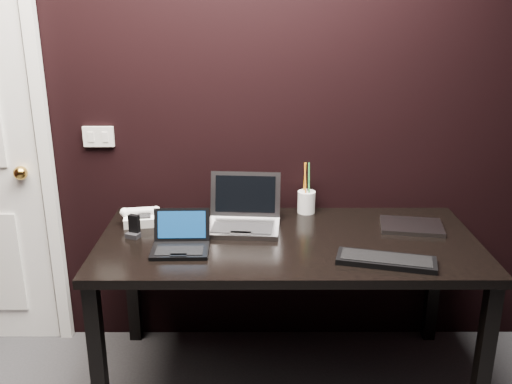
{
  "coord_description": "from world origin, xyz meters",
  "views": [
    {
      "loc": [
        0.15,
        -0.96,
        1.76
      ],
      "look_at": [
        0.16,
        1.35,
        0.98
      ],
      "focal_mm": 40.0,
      "sensor_mm": 36.0,
      "label": 1
    }
  ],
  "objects_px": {
    "desk": "(288,255)",
    "mobile_phone": "(134,229)",
    "ext_keyboard": "(386,260)",
    "closed_laptop": "(412,226)",
    "desk_phone": "(141,217)",
    "silver_laptop": "(243,218)",
    "pen_cup": "(306,201)",
    "netbook": "(181,243)"
  },
  "relations": [
    {
      "from": "closed_laptop",
      "to": "desk_phone",
      "type": "height_order",
      "value": "desk_phone"
    },
    {
      "from": "closed_laptop",
      "to": "pen_cup",
      "type": "bearing_deg",
      "value": 156.37
    },
    {
      "from": "closed_laptop",
      "to": "pen_cup",
      "type": "relative_size",
      "value": 1.21
    },
    {
      "from": "desk",
      "to": "mobile_phone",
      "type": "bearing_deg",
      "value": 177.86
    },
    {
      "from": "desk_phone",
      "to": "pen_cup",
      "type": "bearing_deg",
      "value": 10.72
    },
    {
      "from": "silver_laptop",
      "to": "ext_keyboard",
      "type": "relative_size",
      "value": 0.85
    },
    {
      "from": "silver_laptop",
      "to": "desk_phone",
      "type": "relative_size",
      "value": 1.83
    },
    {
      "from": "netbook",
      "to": "ext_keyboard",
      "type": "xyz_separation_m",
      "value": [
        0.86,
        -0.13,
        -0.02
      ]
    },
    {
      "from": "mobile_phone",
      "to": "pen_cup",
      "type": "distance_m",
      "value": 0.86
    },
    {
      "from": "silver_laptop",
      "to": "mobile_phone",
      "type": "bearing_deg",
      "value": -166.95
    },
    {
      "from": "ext_keyboard",
      "to": "closed_laptop",
      "type": "relative_size",
      "value": 1.34
    },
    {
      "from": "netbook",
      "to": "ext_keyboard",
      "type": "height_order",
      "value": "netbook"
    },
    {
      "from": "netbook",
      "to": "desk_phone",
      "type": "bearing_deg",
      "value": 127.17
    },
    {
      "from": "silver_laptop",
      "to": "desk_phone",
      "type": "distance_m",
      "value": 0.49
    },
    {
      "from": "desk",
      "to": "silver_laptop",
      "type": "height_order",
      "value": "silver_laptop"
    },
    {
      "from": "silver_laptop",
      "to": "ext_keyboard",
      "type": "bearing_deg",
      "value": -33.33
    },
    {
      "from": "desk",
      "to": "netbook",
      "type": "xyz_separation_m",
      "value": [
        -0.47,
        -0.12,
        0.11
      ]
    },
    {
      "from": "silver_laptop",
      "to": "closed_laptop",
      "type": "xyz_separation_m",
      "value": [
        0.79,
        -0.01,
        -0.03
      ]
    },
    {
      "from": "silver_laptop",
      "to": "mobile_phone",
      "type": "distance_m",
      "value": 0.51
    },
    {
      "from": "desk_phone",
      "to": "pen_cup",
      "type": "relative_size",
      "value": 0.75
    },
    {
      "from": "ext_keyboard",
      "to": "mobile_phone",
      "type": "bearing_deg",
      "value": 165.8
    },
    {
      "from": "desk_phone",
      "to": "silver_laptop",
      "type": "bearing_deg",
      "value": -5.05
    },
    {
      "from": "netbook",
      "to": "ext_keyboard",
      "type": "bearing_deg",
      "value": -8.8
    },
    {
      "from": "closed_laptop",
      "to": "desk_phone",
      "type": "relative_size",
      "value": 1.6
    },
    {
      "from": "closed_laptop",
      "to": "desk_phone",
      "type": "distance_m",
      "value": 1.29
    },
    {
      "from": "silver_laptop",
      "to": "desk",
      "type": "bearing_deg",
      "value": -34.59
    },
    {
      "from": "ext_keyboard",
      "to": "closed_laptop",
      "type": "bearing_deg",
      "value": 61.71
    },
    {
      "from": "netbook",
      "to": "ext_keyboard",
      "type": "relative_size",
      "value": 0.59
    },
    {
      "from": "pen_cup",
      "to": "desk",
      "type": "bearing_deg",
      "value": -108.08
    },
    {
      "from": "desk",
      "to": "silver_laptop",
      "type": "relative_size",
      "value": 4.74
    },
    {
      "from": "ext_keyboard",
      "to": "desk_phone",
      "type": "relative_size",
      "value": 2.14
    },
    {
      "from": "desk",
      "to": "closed_laptop",
      "type": "bearing_deg",
      "value": 12.12
    },
    {
      "from": "ext_keyboard",
      "to": "desk_phone",
      "type": "height_order",
      "value": "desk_phone"
    },
    {
      "from": "ext_keyboard",
      "to": "mobile_phone",
      "type": "relative_size",
      "value": 4.06
    },
    {
      "from": "ext_keyboard",
      "to": "desk_phone",
      "type": "distance_m",
      "value": 1.17
    },
    {
      "from": "silver_laptop",
      "to": "netbook",
      "type": "bearing_deg",
      "value": -135.98
    },
    {
      "from": "ext_keyboard",
      "to": "closed_laptop",
      "type": "distance_m",
      "value": 0.43
    },
    {
      "from": "pen_cup",
      "to": "netbook",
      "type": "bearing_deg",
      "value": -141.99
    },
    {
      "from": "silver_laptop",
      "to": "pen_cup",
      "type": "xyz_separation_m",
      "value": [
        0.31,
        0.2,
        0.02
      ]
    },
    {
      "from": "netbook",
      "to": "silver_laptop",
      "type": "relative_size",
      "value": 0.69
    },
    {
      "from": "ext_keyboard",
      "to": "pen_cup",
      "type": "bearing_deg",
      "value": 115.41
    },
    {
      "from": "desk",
      "to": "ext_keyboard",
      "type": "height_order",
      "value": "ext_keyboard"
    }
  ]
}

